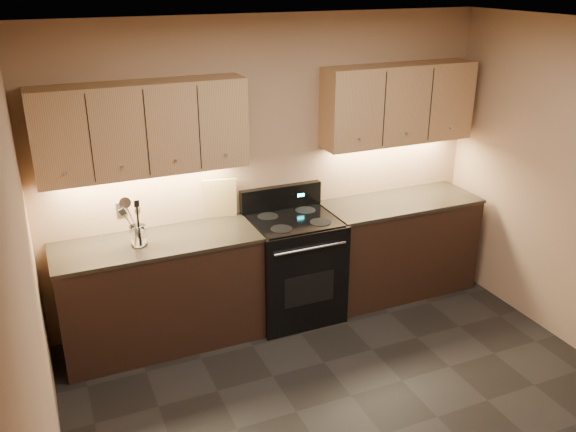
# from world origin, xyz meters

# --- Properties ---
(ceiling) EXTENTS (4.00, 4.00, 0.00)m
(ceiling) POSITION_xyz_m (0.00, 0.00, 2.60)
(ceiling) COLOR silver
(ceiling) RESTS_ON wall_back
(wall_back) EXTENTS (4.00, 0.04, 2.60)m
(wall_back) POSITION_xyz_m (0.00, 2.00, 1.30)
(wall_back) COLOR tan
(wall_back) RESTS_ON ground
(wall_left) EXTENTS (0.04, 4.00, 2.60)m
(wall_left) POSITION_xyz_m (-2.00, 0.00, 1.30)
(wall_left) COLOR tan
(wall_left) RESTS_ON ground
(counter_left) EXTENTS (1.62, 0.62, 0.93)m
(counter_left) POSITION_xyz_m (-1.10, 1.70, 0.47)
(counter_left) COLOR black
(counter_left) RESTS_ON ground
(counter_right) EXTENTS (1.46, 0.62, 0.93)m
(counter_right) POSITION_xyz_m (1.18, 1.70, 0.47)
(counter_right) COLOR black
(counter_right) RESTS_ON ground
(stove) EXTENTS (0.76, 0.68, 1.14)m
(stove) POSITION_xyz_m (0.08, 1.68, 0.48)
(stove) COLOR black
(stove) RESTS_ON ground
(upper_cab_left) EXTENTS (1.60, 0.30, 0.70)m
(upper_cab_left) POSITION_xyz_m (-1.10, 1.85, 1.80)
(upper_cab_left) COLOR tan
(upper_cab_left) RESTS_ON wall_back
(upper_cab_right) EXTENTS (1.44, 0.30, 0.70)m
(upper_cab_right) POSITION_xyz_m (1.18, 1.85, 1.80)
(upper_cab_right) COLOR tan
(upper_cab_right) RESTS_ON wall_back
(outlet_plate) EXTENTS (0.08, 0.01, 0.12)m
(outlet_plate) POSITION_xyz_m (-1.30, 1.99, 1.12)
(outlet_plate) COLOR #B2B5BA
(outlet_plate) RESTS_ON wall_back
(utensil_crock) EXTENTS (0.16, 0.16, 0.16)m
(utensil_crock) POSITION_xyz_m (-1.24, 1.68, 1.00)
(utensil_crock) COLOR white
(utensil_crock) RESTS_ON counter_left
(cutting_board) EXTENTS (0.29, 0.11, 0.35)m
(cutting_board) POSITION_xyz_m (-0.48, 1.97, 1.11)
(cutting_board) COLOR tan
(cutting_board) RESTS_ON counter_left
(wooden_spoon) EXTENTS (0.12, 0.13, 0.31)m
(wooden_spoon) POSITION_xyz_m (-1.26, 1.67, 1.10)
(wooden_spoon) COLOR tan
(wooden_spoon) RESTS_ON utensil_crock
(black_turner) EXTENTS (0.11, 0.14, 0.37)m
(black_turner) POSITION_xyz_m (-1.23, 1.65, 1.13)
(black_turner) COLOR black
(black_turner) RESTS_ON utensil_crock
(steel_spatula) EXTENTS (0.23, 0.11, 0.35)m
(steel_spatula) POSITION_xyz_m (-1.21, 1.68, 1.12)
(steel_spatula) COLOR silver
(steel_spatula) RESTS_ON utensil_crock
(steel_skimmer) EXTENTS (0.19, 0.14, 0.39)m
(steel_skimmer) POSITION_xyz_m (-1.22, 1.67, 1.13)
(steel_skimmer) COLOR silver
(steel_skimmer) RESTS_ON utensil_crock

